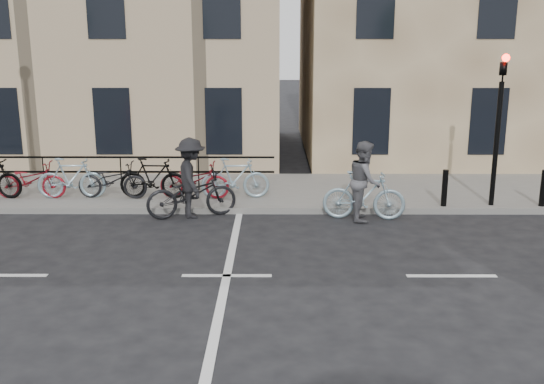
{
  "coord_description": "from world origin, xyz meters",
  "views": [
    {
      "loc": [
        0.84,
        -10.1,
        4.02
      ],
      "look_at": [
        0.8,
        1.79,
        1.1
      ],
      "focal_mm": 40.0,
      "sensor_mm": 36.0,
      "label": 1
    }
  ],
  "objects": [
    {
      "name": "parked_bikes",
      "position": [
        -3.87,
        5.04,
        0.65
      ],
      "size": [
        9.35,
        1.23,
        1.05
      ],
      "color": "black",
      "rests_on": "sidewalk"
    },
    {
      "name": "sidewalk",
      "position": [
        -4.0,
        6.0,
        0.07
      ],
      "size": [
        46.0,
        4.0,
        0.15
      ],
      "primitive_type": "cube",
      "color": "slate",
      "rests_on": "ground"
    },
    {
      "name": "cyclist_grey",
      "position": [
        2.94,
        3.59,
        0.75
      ],
      "size": [
        1.97,
        0.97,
        1.86
      ],
      "rotation": [
        0.0,
        0.0,
        1.46
      ],
      "color": "#90AEBC",
      "rests_on": "ground"
    },
    {
      "name": "building_west",
      "position": [
        -9.0,
        13.0,
        5.15
      ],
      "size": [
        20.0,
        10.0,
        10.0
      ],
      "primitive_type": "cube",
      "color": "tan",
      "rests_on": "sidewalk"
    },
    {
      "name": "traffic_light",
      "position": [
        6.2,
        4.34,
        2.45
      ],
      "size": [
        0.18,
        0.3,
        3.9
      ],
      "color": "black",
      "rests_on": "sidewalk"
    },
    {
      "name": "ground",
      "position": [
        0.0,
        0.0,
        0.0
      ],
      "size": [
        120.0,
        120.0,
        0.0
      ],
      "primitive_type": "plane",
      "color": "black",
      "rests_on": "ground"
    },
    {
      "name": "cyclist_dark",
      "position": [
        -1.11,
        3.78,
        0.75
      ],
      "size": [
        2.26,
        1.38,
        1.9
      ],
      "rotation": [
        0.0,
        0.0,
        1.88
      ],
      "color": "black",
      "rests_on": "ground"
    },
    {
      "name": "bollard_east",
      "position": [
        5.0,
        4.25,
        0.6
      ],
      "size": [
        0.14,
        0.14,
        0.9
      ],
      "primitive_type": "cylinder",
      "color": "black",
      "rests_on": "sidewalk"
    },
    {
      "name": "bollard_west",
      "position": [
        7.4,
        4.25,
        0.6
      ],
      "size": [
        0.14,
        0.14,
        0.9
      ],
      "primitive_type": "cylinder",
      "color": "black",
      "rests_on": "sidewalk"
    }
  ]
}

